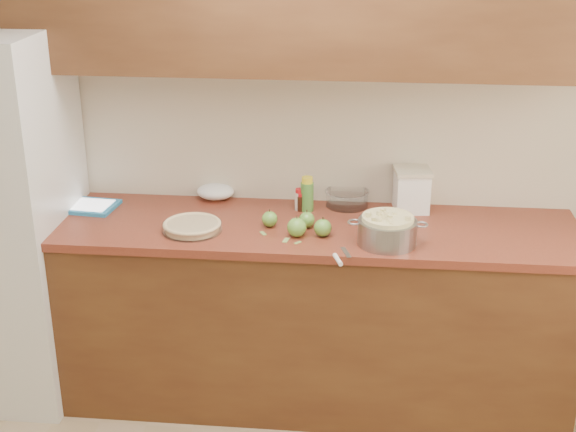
# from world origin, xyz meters

# --- Properties ---
(room_shell) EXTENTS (3.60, 3.60, 3.60)m
(room_shell) POSITION_xyz_m (0.00, 0.00, 1.30)
(room_shell) COLOR tan
(room_shell) RESTS_ON ground
(counter_run) EXTENTS (2.64, 0.68, 0.92)m
(counter_run) POSITION_xyz_m (0.00, 1.48, 0.46)
(counter_run) COLOR #5A3619
(counter_run) RESTS_ON ground
(pie) EXTENTS (0.27, 0.27, 0.04)m
(pie) POSITION_xyz_m (-0.46, 1.35, 0.94)
(pie) COLOR silver
(pie) RESTS_ON counter_run
(colander) EXTENTS (0.35, 0.26, 0.13)m
(colander) POSITION_xyz_m (0.42, 1.29, 0.98)
(colander) COLOR gray
(colander) RESTS_ON counter_run
(flour_canister) EXTENTS (0.19, 0.19, 0.21)m
(flour_canister) POSITION_xyz_m (0.54, 1.71, 1.03)
(flour_canister) COLOR white
(flour_canister) RESTS_ON counter_run
(tablet) EXTENTS (0.30, 0.24, 0.02)m
(tablet) POSITION_xyz_m (-1.03, 1.58, 0.93)
(tablet) COLOR teal
(tablet) RESTS_ON counter_run
(paring_knife) EXTENTS (0.08, 0.20, 0.02)m
(paring_knife) POSITION_xyz_m (0.22, 1.10, 0.93)
(paring_knife) COLOR gray
(paring_knife) RESTS_ON counter_run
(lemon_bottle) EXTENTS (0.06, 0.06, 0.17)m
(lemon_bottle) POSITION_xyz_m (0.04, 1.66, 1.00)
(lemon_bottle) COLOR #4C8C38
(lemon_bottle) RESTS_ON counter_run
(cinnamon_shaker) EXTENTS (0.04, 0.04, 0.11)m
(cinnamon_shaker) POSITION_xyz_m (0.01, 1.66, 0.97)
(cinnamon_shaker) COLOR beige
(cinnamon_shaker) RESTS_ON counter_run
(vanilla_bottle) EXTENTS (0.03, 0.03, 0.09)m
(vanilla_bottle) POSITION_xyz_m (0.01, 1.65, 0.96)
(vanilla_bottle) COLOR black
(vanilla_bottle) RESTS_ON counter_run
(mixing_bowl) EXTENTS (0.22, 0.22, 0.08)m
(mixing_bowl) POSITION_xyz_m (0.23, 1.74, 0.96)
(mixing_bowl) COLOR silver
(mixing_bowl) RESTS_ON counter_run
(paper_towel) EXTENTS (0.23, 0.21, 0.08)m
(paper_towel) POSITION_xyz_m (-0.43, 1.77, 0.96)
(paper_towel) COLOR white
(paper_towel) RESTS_ON counter_run
(apple_left) EXTENTS (0.07, 0.07, 0.08)m
(apple_left) POSITION_xyz_m (-0.11, 1.44, 0.96)
(apple_left) COLOR #609F39
(apple_left) RESTS_ON counter_run
(apple_center) EXTENTS (0.07, 0.07, 0.09)m
(apple_center) POSITION_xyz_m (0.06, 1.44, 0.96)
(apple_center) COLOR #609F39
(apple_center) RESTS_ON counter_run
(apple_front) EXTENTS (0.09, 0.09, 0.10)m
(apple_front) POSITION_xyz_m (0.02, 1.33, 0.96)
(apple_front) COLOR #609F39
(apple_front) RESTS_ON counter_run
(apple_extra) EXTENTS (0.08, 0.08, 0.09)m
(apple_extra) POSITION_xyz_m (0.14, 1.35, 0.96)
(apple_extra) COLOR #609F39
(apple_extra) RESTS_ON counter_run
(peel_a) EXTENTS (0.04, 0.05, 0.00)m
(peel_a) POSITION_xyz_m (-0.13, 1.35, 0.92)
(peel_a) COLOR #88AD54
(peel_a) RESTS_ON counter_run
(peel_b) EXTENTS (0.03, 0.04, 0.00)m
(peel_b) POSITION_xyz_m (0.03, 1.26, 0.92)
(peel_b) COLOR #88AD54
(peel_b) RESTS_ON counter_run
(peel_c) EXTENTS (0.03, 0.05, 0.00)m
(peel_c) POSITION_xyz_m (-0.02, 1.28, 0.92)
(peel_c) COLOR #88AD54
(peel_c) RESTS_ON counter_run
(peel_d) EXTENTS (0.03, 0.03, 0.00)m
(peel_d) POSITION_xyz_m (0.02, 1.37, 0.92)
(peel_d) COLOR #88AD54
(peel_d) RESTS_ON counter_run
(peel_e) EXTENTS (0.02, 0.04, 0.00)m
(peel_e) POSITION_xyz_m (0.04, 1.36, 0.92)
(peel_e) COLOR #88AD54
(peel_e) RESTS_ON counter_run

